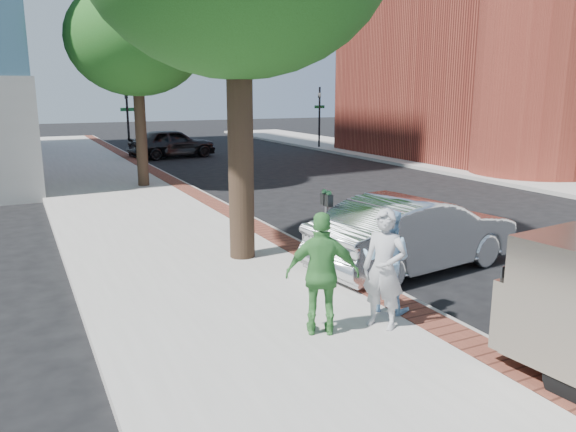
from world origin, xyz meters
TOP-DOWN VIEW (x-y plane):
  - ground at (0.00, 0.00)m, footprint 120.00×120.00m
  - sidewalk at (-1.50, 8.00)m, footprint 5.00×60.00m
  - brick_strip at (0.70, 8.00)m, footprint 0.60×60.00m
  - curb at (1.05, 8.00)m, footprint 0.10×60.00m
  - sidewalk_far at (14.50, 8.00)m, footprint 5.00×60.00m
  - church at (20.98, 13.13)m, footprint 19.00×16.00m
  - signal_near at (0.90, 22.00)m, footprint 0.70×0.15m
  - signal_far at (12.50, 22.00)m, footprint 0.70×0.15m
  - tree_far at (-0.50, 12.00)m, footprint 4.80×4.80m
  - parking_meter at (0.80, 0.84)m, footprint 0.12×0.32m
  - person_gray at (-0.08, -2.35)m, footprint 0.70×0.77m
  - person_officer at (0.34, -1.83)m, footprint 0.97×1.01m
  - person_green at (-1.00, -2.17)m, footprint 1.12×0.85m
  - sedan_silver at (2.36, -0.02)m, footprint 4.80×2.24m
  - bg_car at (3.09, 21.50)m, footprint 4.84×2.43m

SIDE VIEW (x-z plane):
  - ground at x=0.00m, z-range 0.00..0.00m
  - sidewalk at x=-1.50m, z-range 0.00..0.15m
  - curb at x=1.05m, z-range 0.00..0.15m
  - sidewalk_far at x=14.50m, z-range 0.00..0.15m
  - brick_strip at x=0.70m, z-range 0.15..0.16m
  - sedan_silver at x=2.36m, z-range 0.00..1.52m
  - bg_car at x=3.09m, z-range 0.00..1.58m
  - person_officer at x=0.34m, z-range 0.15..1.78m
  - person_gray at x=-0.08m, z-range 0.15..1.91m
  - person_green at x=-1.00m, z-range 0.15..1.92m
  - parking_meter at x=0.80m, z-range 0.47..1.94m
  - signal_near at x=0.90m, z-range 0.35..4.15m
  - signal_far at x=12.50m, z-range 0.35..4.15m
  - tree_far at x=-0.50m, z-range 1.73..8.87m
  - church at x=20.98m, z-range -2.94..17.46m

